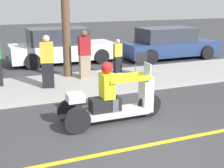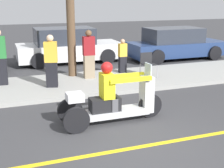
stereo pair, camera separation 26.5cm
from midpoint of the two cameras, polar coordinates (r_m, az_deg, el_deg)
The scene contains 12 objects.
ground_plane at distance 6.14m, azimuth 6.65°, elevation -11.33°, with size 60.00×60.00×0.00m, color #38383A.
lane_stripe at distance 6.09m, azimuth 5.70°, elevation -11.49°, with size 24.00×0.12×0.01m.
sidewalk_strip at distance 10.17m, azimuth -4.93°, elevation 0.07°, with size 28.00×2.80×0.12m.
motorcycle_trike at distance 7.04m, azimuth 1.11°, elevation -3.18°, with size 2.44×0.72×1.42m.
spectator_with_child at distance 11.28m, azimuth 2.61°, elevation 5.04°, with size 0.30×0.20×1.22m.
spectator_by_tree at distance 10.18m, azimuth -19.16°, elevation 4.46°, with size 0.43×0.28×1.73m.
spectator_far_back at distance 10.48m, azimuth -3.52°, elevation 5.28°, with size 0.39×0.24×1.62m.
spectator_end_of_line at distance 9.54m, azimuth -10.28°, elevation 3.95°, with size 0.42×0.32×1.59m.
folding_chair_set_back at distance 10.80m, azimuth 7.23°, elevation 4.01°, with size 0.46×0.46×0.82m.
parked_car_lot_center at distance 14.81m, azimuth 12.07°, elevation 7.12°, with size 4.50×1.92×1.43m.
parked_car_lot_right at distance 13.79m, azimuth -7.50°, elevation 6.86°, with size 4.48×1.97×1.51m.
tree_trunk at distance 10.74m, azimuth -6.79°, elevation 9.90°, with size 0.28×0.28×3.21m.
Camera 2 is at (-2.39, -4.92, 2.77)m, focal length 50.00 mm.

